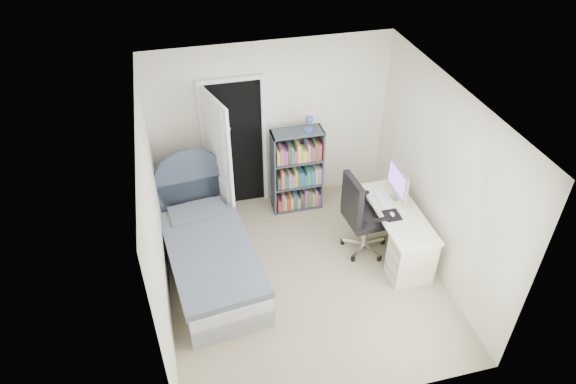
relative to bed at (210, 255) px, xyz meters
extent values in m
cube|color=gray|center=(1.14, -0.39, -0.32)|extent=(3.40, 3.60, 0.05)
cube|color=white|center=(1.14, -0.39, 2.23)|extent=(3.40, 3.60, 0.05)
cube|color=white|center=(1.14, 1.43, 0.95)|extent=(3.40, 0.05, 2.50)
cube|color=white|center=(1.14, -2.22, 0.95)|extent=(3.40, 0.05, 2.50)
cube|color=white|center=(-0.58, -0.39, 0.95)|extent=(0.05, 3.60, 2.50)
cube|color=white|center=(2.87, -0.39, 0.95)|extent=(0.05, 3.60, 2.50)
cube|color=black|center=(0.59, 1.40, 0.70)|extent=(0.80, 0.01, 2.00)
cube|color=white|center=(0.16, 1.38, 0.70)|extent=(0.06, 0.06, 2.00)
cube|color=white|center=(1.02, 1.38, 0.70)|extent=(0.06, 0.06, 2.00)
cube|color=white|center=(0.59, 1.38, 1.73)|extent=(0.92, 0.06, 0.06)
cube|color=white|center=(0.31, 1.00, 0.70)|extent=(0.27, 0.78, 2.00)
cube|color=gray|center=(0.01, -0.11, -0.16)|extent=(1.21, 2.16, 0.27)
cube|color=silver|center=(0.01, -0.11, 0.04)|extent=(1.18, 2.12, 0.16)
cube|color=slate|center=(0.02, -0.21, 0.17)|extent=(1.21, 1.86, 0.10)
cube|color=slate|center=(-0.07, 0.63, 0.19)|extent=(0.78, 0.49, 0.12)
cube|color=#3B465B|center=(-0.11, 0.96, 0.11)|extent=(0.98, 0.17, 0.82)
cylinder|color=#3B465B|center=(-0.11, 0.96, 0.53)|extent=(0.98, 0.17, 0.98)
cylinder|color=tan|center=(-0.18, 0.91, -0.06)|extent=(0.03, 0.03, 0.48)
cylinder|color=tan|center=(-0.18, 1.24, -0.06)|extent=(0.03, 0.03, 0.48)
cylinder|color=tan|center=(0.14, 0.91, -0.06)|extent=(0.03, 0.03, 0.48)
cylinder|color=tan|center=(0.14, 1.24, -0.06)|extent=(0.03, 0.03, 0.48)
cube|color=tan|center=(-0.02, 1.08, 0.17)|extent=(0.39, 0.39, 0.03)
cube|color=tan|center=(-0.02, 1.08, -0.13)|extent=(0.35, 0.35, 0.02)
cube|color=#B24C33|center=(-0.07, 1.08, 0.20)|extent=(0.15, 0.21, 0.03)
cube|color=#3F598C|center=(-0.07, 1.08, 0.23)|extent=(0.14, 0.20, 0.03)
cube|color=#D8CC7F|center=(-0.07, 1.08, 0.26)|extent=(0.14, 0.19, 0.03)
cylinder|color=silver|center=(0.41, 1.09, -0.29)|extent=(0.22, 0.22, 0.02)
cylinder|color=silver|center=(0.41, 1.09, 0.47)|extent=(0.02, 0.02, 1.51)
sphere|color=silver|center=(0.47, 1.04, 1.19)|extent=(0.09, 0.09, 0.09)
cube|color=#39444E|center=(1.08, 1.07, 0.35)|extent=(0.02, 0.31, 1.30)
cube|color=#39444E|center=(1.78, 1.07, 0.35)|extent=(0.02, 0.31, 1.30)
cube|color=#39444E|center=(1.43, 1.07, 0.99)|extent=(0.73, 0.31, 0.02)
cube|color=#39444E|center=(1.43, 1.07, -0.29)|extent=(0.73, 0.31, 0.02)
cube|color=#39444E|center=(1.43, 1.22, 0.35)|extent=(0.73, 0.01, 1.30)
cube|color=#39444E|center=(1.43, 1.07, 0.12)|extent=(0.69, 0.29, 0.02)
cube|color=#39444E|center=(1.43, 1.07, 0.54)|extent=(0.69, 0.29, 0.02)
cylinder|color=#2854AE|center=(1.59, 1.07, 1.01)|extent=(0.13, 0.13, 0.02)
cylinder|color=silver|center=(1.59, 1.07, 1.10)|extent=(0.02, 0.02, 0.17)
sphere|color=#2854AE|center=(1.59, 1.04, 1.19)|extent=(0.11, 0.11, 0.11)
cube|color=#B23333|center=(1.15, 1.05, -0.18)|extent=(0.06, 0.22, 0.18)
cube|color=#7F72B2|center=(1.20, 1.05, -0.12)|extent=(0.03, 0.22, 0.29)
cube|color=#D8BF4C|center=(1.23, 1.05, -0.16)|extent=(0.04, 0.22, 0.21)
cube|color=#B23333|center=(1.28, 1.05, -0.16)|extent=(0.04, 0.22, 0.21)
cube|color=#D8BF4C|center=(1.33, 1.05, -0.16)|extent=(0.04, 0.22, 0.21)
cube|color=#335999|center=(1.39, 1.05, -0.14)|extent=(0.06, 0.22, 0.25)
cube|color=#D8BF4C|center=(1.44, 1.05, -0.18)|extent=(0.04, 0.22, 0.18)
cube|color=#3F3F3F|center=(1.49, 1.05, -0.15)|extent=(0.06, 0.22, 0.24)
cube|color=#994C7F|center=(1.55, 1.05, -0.12)|extent=(0.05, 0.22, 0.29)
cube|color=#337F4C|center=(1.61, 1.05, -0.13)|extent=(0.05, 0.22, 0.27)
cube|color=orange|center=(1.67, 1.05, -0.16)|extent=(0.04, 0.22, 0.21)
cube|color=#7F72B2|center=(1.71, 1.05, -0.14)|extent=(0.04, 0.22, 0.26)
cube|color=#994C7F|center=(1.76, 1.05, -0.17)|extent=(0.04, 0.22, 0.20)
cube|color=#3F3F3F|center=(1.14, 1.05, 0.23)|extent=(0.05, 0.22, 0.18)
cube|color=orange|center=(1.20, 1.05, 0.28)|extent=(0.05, 0.22, 0.29)
cube|color=#335999|center=(1.25, 1.05, 0.25)|extent=(0.05, 0.22, 0.22)
cube|color=#D8BF4C|center=(1.30, 1.05, 0.26)|extent=(0.03, 0.22, 0.23)
cube|color=#7F72B2|center=(1.35, 1.05, 0.24)|extent=(0.05, 0.22, 0.19)
cube|color=#D8BF4C|center=(1.39, 1.05, 0.28)|extent=(0.03, 0.22, 0.27)
cube|color=#337F4C|center=(1.43, 1.05, 0.25)|extent=(0.03, 0.22, 0.22)
cube|color=#335999|center=(1.48, 1.05, 0.25)|extent=(0.05, 0.22, 0.22)
cube|color=#335999|center=(1.53, 1.05, 0.23)|extent=(0.04, 0.22, 0.18)
cube|color=#337F4C|center=(1.58, 1.05, 0.26)|extent=(0.06, 0.22, 0.24)
cube|color=#335999|center=(1.65, 1.05, 0.26)|extent=(0.06, 0.22, 0.24)
cube|color=#D8BF4C|center=(1.70, 1.05, 0.27)|extent=(0.03, 0.22, 0.26)
cube|color=#7F72B2|center=(1.75, 1.05, 0.27)|extent=(0.06, 0.22, 0.26)
cube|color=#D8BF4C|center=(1.14, 1.05, 0.67)|extent=(0.04, 0.22, 0.22)
cube|color=#994C7F|center=(1.19, 1.05, 0.68)|extent=(0.06, 0.22, 0.25)
cube|color=#994C7F|center=(1.25, 1.05, 0.66)|extent=(0.04, 0.22, 0.22)
cube|color=#3F3F3F|center=(1.29, 1.05, 0.70)|extent=(0.03, 0.22, 0.29)
cube|color=#337F4C|center=(1.33, 1.05, 0.68)|extent=(0.04, 0.22, 0.25)
cube|color=#994C7F|center=(1.38, 1.05, 0.65)|extent=(0.04, 0.22, 0.19)
cube|color=#D8BF4C|center=(1.43, 1.05, 0.69)|extent=(0.05, 0.22, 0.28)
cube|color=#D8BF4C|center=(1.48, 1.05, 0.66)|extent=(0.03, 0.22, 0.20)
cube|color=#D8BF4C|center=(1.52, 1.05, 0.64)|extent=(0.05, 0.22, 0.17)
cube|color=#7F72B2|center=(1.58, 1.05, 0.69)|extent=(0.04, 0.22, 0.26)
cube|color=#B23333|center=(1.63, 1.05, 0.67)|extent=(0.05, 0.22, 0.23)
cube|color=#337F4C|center=(1.68, 1.05, 0.70)|extent=(0.03, 0.22, 0.28)
cube|color=#B23333|center=(1.73, 1.05, 0.68)|extent=(0.06, 0.22, 0.25)
cube|color=#F0EEC9|center=(2.46, -0.21, 0.38)|extent=(0.57, 1.42, 0.03)
cube|color=#F0EEC9|center=(2.46, -0.71, 0.03)|extent=(0.52, 0.38, 0.66)
cube|color=#F0EEC9|center=(2.46, 0.29, 0.03)|extent=(0.52, 0.38, 0.66)
cube|color=silver|center=(2.55, 0.07, 0.40)|extent=(0.15, 0.15, 0.01)
cube|color=silver|center=(2.58, 0.07, 0.50)|extent=(0.03, 0.06, 0.21)
cube|color=silver|center=(2.53, 0.07, 0.67)|extent=(0.04, 0.53, 0.38)
cube|color=#8856D2|center=(2.51, 0.07, 0.69)|extent=(0.00, 0.47, 0.30)
cube|color=white|center=(2.34, 0.07, 0.40)|extent=(0.12, 0.38, 0.02)
cube|color=black|center=(2.34, -0.26, 0.39)|extent=(0.21, 0.25, 0.00)
ellipsoid|color=white|center=(2.34, -0.26, 0.41)|extent=(0.06, 0.09, 0.03)
cube|color=silver|center=(2.24, -0.05, -0.23)|extent=(0.31, 0.07, 0.03)
cylinder|color=black|center=(2.39, -0.04, -0.26)|extent=(0.07, 0.07, 0.07)
cube|color=silver|center=(2.12, 0.08, -0.23)|extent=(0.11, 0.31, 0.03)
cylinder|color=black|center=(2.16, 0.23, -0.26)|extent=(0.07, 0.07, 0.07)
cube|color=silver|center=(1.96, 0.01, -0.23)|extent=(0.29, 0.20, 0.03)
cylinder|color=black|center=(1.83, 0.09, -0.26)|extent=(0.07, 0.07, 0.07)
cube|color=silver|center=(1.98, -0.16, -0.23)|extent=(0.26, 0.24, 0.03)
cylinder|color=black|center=(1.87, -0.26, -0.26)|extent=(0.07, 0.07, 0.07)
cube|color=silver|center=(2.15, -0.20, -0.23)|extent=(0.16, 0.30, 0.03)
cylinder|color=black|center=(2.21, -0.34, -0.26)|extent=(0.07, 0.07, 0.07)
cylinder|color=silver|center=(2.09, -0.07, 0.00)|extent=(0.06, 0.06, 0.46)
cube|color=black|center=(2.09, -0.07, 0.26)|extent=(0.58, 0.58, 0.10)
cube|color=black|center=(1.85, -0.09, 0.61)|extent=(0.12, 0.49, 0.61)
cube|color=black|center=(2.09, -0.35, 0.43)|extent=(0.33, 0.07, 0.03)
cube|color=black|center=(2.04, 0.22, 0.43)|extent=(0.33, 0.07, 0.03)
camera|label=1|loc=(-0.18, -4.86, 4.59)|focal=32.00mm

